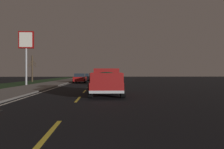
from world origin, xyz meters
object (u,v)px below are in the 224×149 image
at_px(pickup_truck, 106,81).
at_px(bare_tree_far, 32,68).
at_px(sedan_green, 103,77).
at_px(sedan_tan, 102,79).
at_px(sedan_red, 80,78).
at_px(sedan_black, 85,77).
at_px(gas_price_sign, 26,45).

distance_m(pickup_truck, bare_tree_far, 26.58).
bearing_deg(pickup_truck, sedan_green, -0.39).
bearing_deg(sedan_tan, sedan_red, 37.74).
relative_size(sedan_red, sedan_black, 1.00).
height_order(sedan_tan, sedan_black, same).
bearing_deg(sedan_red, sedan_green, -30.17).
bearing_deg(gas_price_sign, sedan_red, -41.13).
height_order(sedan_tan, sedan_green, same).
distance_m(pickup_truck, sedan_black, 27.43).
xyz_separation_m(sedan_tan, sedan_black, (13.38, 3.44, 0.00)).
height_order(sedan_tan, bare_tree_far, bare_tree_far).
distance_m(sedan_green, sedan_black, 4.20).
relative_size(sedan_red, gas_price_sign, 0.64).
height_order(pickup_truck, sedan_green, pickup_truck).
relative_size(sedan_red, sedan_green, 1.00).
distance_m(sedan_black, bare_tree_far, 10.57).
xyz_separation_m(sedan_red, sedan_green, (6.71, -3.90, 0.00)).
distance_m(sedan_red, sedan_black, 8.69).
height_order(sedan_red, gas_price_sign, gas_price_sign).
height_order(pickup_truck, sedan_red, pickup_truck).
bearing_deg(bare_tree_far, sedan_red, -115.91).
distance_m(sedan_red, gas_price_sign, 10.33).
relative_size(sedan_black, bare_tree_far, 0.91).
height_order(sedan_red, bare_tree_far, bare_tree_far).
distance_m(gas_price_sign, bare_tree_far, 12.32).
relative_size(pickup_truck, sedan_black, 1.23).
bearing_deg(sedan_tan, gas_price_sign, 103.46).
bearing_deg(gas_price_sign, pickup_truck, -139.33).
xyz_separation_m(sedan_black, gas_price_sign, (-15.71, 6.33, 4.43)).
bearing_deg(sedan_tan, pickup_truck, -179.60).
relative_size(pickup_truck, sedan_red, 1.24).
distance_m(pickup_truck, sedan_tan, 13.82).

